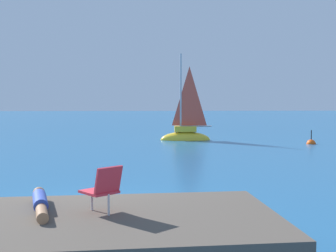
{
  "coord_description": "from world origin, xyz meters",
  "views": [
    {
      "loc": [
        1.45,
        -10.92,
        2.89
      ],
      "look_at": [
        2.57,
        14.49,
        1.22
      ],
      "focal_mm": 47.99,
      "sensor_mm": 36.0,
      "label": 1
    }
  ],
  "objects_px": {
    "sailboat_near": "(186,135)",
    "marker_buoy": "(311,144)",
    "person_sunbather": "(40,203)",
    "beach_chair": "(103,187)"
  },
  "relations": [
    {
      "from": "sailboat_near",
      "to": "marker_buoy",
      "type": "relative_size",
      "value": 5.55
    },
    {
      "from": "sailboat_near",
      "to": "marker_buoy",
      "type": "distance_m",
      "value": 7.97
    },
    {
      "from": "sailboat_near",
      "to": "marker_buoy",
      "type": "bearing_deg",
      "value": 160.76
    },
    {
      "from": "beach_chair",
      "to": "marker_buoy",
      "type": "relative_size",
      "value": 0.71
    },
    {
      "from": "beach_chair",
      "to": "person_sunbather",
      "type": "bearing_deg",
      "value": 31.14
    },
    {
      "from": "sailboat_near",
      "to": "beach_chair",
      "type": "bearing_deg",
      "value": 83.22
    },
    {
      "from": "beach_chair",
      "to": "marker_buoy",
      "type": "xyz_separation_m",
      "value": [
        10.66,
        19.55,
        -1.41
      ]
    },
    {
      "from": "person_sunbather",
      "to": "beach_chair",
      "type": "distance_m",
      "value": 1.2
    },
    {
      "from": "sailboat_near",
      "to": "beach_chair",
      "type": "relative_size",
      "value": 7.86
    },
    {
      "from": "person_sunbather",
      "to": "marker_buoy",
      "type": "xyz_separation_m",
      "value": [
        11.76,
        19.2,
        -1.08
      ]
    }
  ]
}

